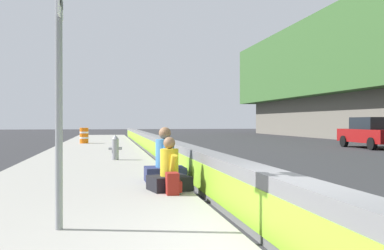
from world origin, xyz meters
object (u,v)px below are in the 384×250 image
at_px(seated_person_foreground, 169,174).
at_px(seated_person_middle, 165,165).
at_px(construction_barrel, 84,135).
at_px(parked_car_fourth, 372,133).
at_px(fire_hydrant, 115,147).
at_px(backpack, 173,184).
at_px(route_sign_post, 59,62).

xyz_separation_m(seated_person_foreground, seated_person_middle, (1.22, -0.07, 0.05)).
distance_m(construction_barrel, parked_car_fourth, 16.74).
bearing_deg(fire_hydrant, seated_person_foreground, -172.49).
xyz_separation_m(fire_hydrant, backpack, (-7.53, -0.92, -0.25)).
bearing_deg(seated_person_foreground, route_sign_post, 147.97).
bearing_deg(construction_barrel, fire_hydrant, -172.03).
height_order(route_sign_post, fire_hydrant, route_sign_post).
xyz_separation_m(construction_barrel, parked_car_fourth, (-5.83, -15.69, 0.24)).
relative_size(construction_barrel, parked_car_fourth, 0.21).
bearing_deg(route_sign_post, fire_hydrant, -4.84).
bearing_deg(construction_barrel, seated_person_foreground, -172.20).
height_order(fire_hydrant, backpack, fire_hydrant).
relative_size(seated_person_foreground, seated_person_middle, 0.86).
bearing_deg(parked_car_fourth, backpack, 136.56).
bearing_deg(seated_person_foreground, backpack, 179.65).
distance_m(backpack, parked_car_fourth, 19.02).
xyz_separation_m(seated_person_middle, parked_car_fourth, (12.09, -13.00, 0.34)).
distance_m(route_sign_post, construction_barrel, 22.02).
relative_size(fire_hydrant, backpack, 2.20).
bearing_deg(backpack, route_sign_post, 142.86).
bearing_deg(backpack, seated_person_foreground, -0.35).
xyz_separation_m(route_sign_post, backpack, (2.32, -1.76, -1.88)).
bearing_deg(fire_hydrant, parked_car_fourth, -65.86).
xyz_separation_m(seated_person_foreground, parked_car_fourth, (13.31, -13.07, 0.40)).
height_order(seated_person_foreground, construction_barrel, seated_person_foreground).
bearing_deg(backpack, parked_car_fourth, -43.44).
bearing_deg(seated_person_middle, seated_person_foreground, 176.70).
height_order(seated_person_middle, construction_barrel, seated_person_middle).
height_order(fire_hydrant, seated_person_middle, seated_person_middle).
xyz_separation_m(seated_person_foreground, construction_barrel, (19.13, 2.62, 0.15)).
height_order(seated_person_foreground, backpack, seated_person_foreground).
relative_size(fire_hydrant, parked_car_fourth, 0.19).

